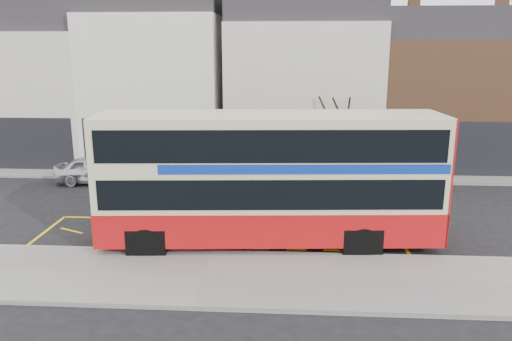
# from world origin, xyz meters

# --- Properties ---
(ground) EXTENTS (120.00, 120.00, 0.00)m
(ground) POSITION_xyz_m (0.00, 0.00, 0.00)
(ground) COLOR black
(ground) RESTS_ON ground
(pavement) EXTENTS (40.00, 4.00, 0.15)m
(pavement) POSITION_xyz_m (0.00, -2.30, 0.07)
(pavement) COLOR gray
(pavement) RESTS_ON ground
(kerb) EXTENTS (40.00, 0.15, 0.15)m
(kerb) POSITION_xyz_m (0.00, -0.38, 0.07)
(kerb) COLOR gray
(kerb) RESTS_ON ground
(far_pavement) EXTENTS (50.00, 3.00, 0.15)m
(far_pavement) POSITION_xyz_m (0.00, 11.00, 0.07)
(far_pavement) COLOR gray
(far_pavement) RESTS_ON ground
(road_markings) EXTENTS (14.00, 3.40, 0.01)m
(road_markings) POSITION_xyz_m (0.00, 1.60, 0.01)
(road_markings) COLOR yellow
(road_markings) RESTS_ON ground
(terrace_far_left) EXTENTS (8.00, 8.01, 10.80)m
(terrace_far_left) POSITION_xyz_m (-13.50, 14.99, 4.82)
(terrace_far_left) COLOR beige
(terrace_far_left) RESTS_ON ground
(terrace_left) EXTENTS (8.00, 8.01, 11.80)m
(terrace_left) POSITION_xyz_m (-5.50, 14.99, 5.32)
(terrace_left) COLOR silver
(terrace_left) RESTS_ON ground
(terrace_green_shop) EXTENTS (9.00, 8.01, 11.30)m
(terrace_green_shop) POSITION_xyz_m (3.50, 14.99, 5.07)
(terrace_green_shop) COLOR beige
(terrace_green_shop) RESTS_ON ground
(terrace_right) EXTENTS (9.00, 8.01, 10.30)m
(terrace_right) POSITION_xyz_m (12.50, 14.99, 4.57)
(terrace_right) COLOR brown
(terrace_right) RESTS_ON ground
(double_decker_bus) EXTENTS (12.41, 3.67, 4.89)m
(double_decker_bus) POSITION_xyz_m (2.02, 0.73, 2.57)
(double_decker_bus) COLOR beige
(double_decker_bus) RESTS_ON ground
(bus_stop_post) EXTENTS (0.80, 0.16, 3.21)m
(bus_stop_post) POSITION_xyz_m (-2.21, -0.73, 2.06)
(bus_stop_post) COLOR black
(bus_stop_post) RESTS_ON pavement
(car_silver) EXTENTS (4.47, 2.09, 1.48)m
(car_silver) POSITION_xyz_m (-7.61, 8.74, 0.74)
(car_silver) COLOR silver
(car_silver) RESTS_ON ground
(car_grey) EXTENTS (3.80, 1.64, 1.22)m
(car_grey) POSITION_xyz_m (0.73, 8.30, 0.61)
(car_grey) COLOR #36373C
(car_grey) RESTS_ON ground
(car_white) EXTENTS (5.62, 3.54, 1.52)m
(car_white) POSITION_xyz_m (5.60, 8.23, 0.76)
(car_white) COLOR silver
(car_white) RESTS_ON ground
(street_tree_right) EXTENTS (2.70, 2.70, 5.84)m
(street_tree_right) POSITION_xyz_m (5.23, 10.98, 3.98)
(street_tree_right) COLOR #311F15
(street_tree_right) RESTS_ON ground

